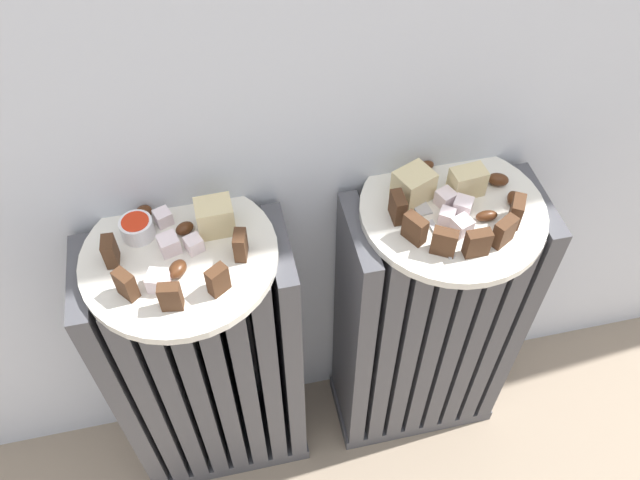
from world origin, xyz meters
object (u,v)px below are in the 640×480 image
object	(u,v)px
radiator_right	(425,328)
fork	(432,225)
radiator_left	(210,369)
jam_bowl_left	(137,227)
plate_right	(452,211)
plate_left	(179,257)

from	to	relation	value
radiator_right	fork	bearing A→B (deg)	-147.73
radiator_left	jam_bowl_left	world-z (taller)	jam_bowl_left
radiator_left	plate_right	distance (m)	0.46
jam_bowl_left	radiator_left	bearing A→B (deg)	-41.59
radiator_left	radiator_right	bearing A→B (deg)	0.00
radiator_right	fork	distance (m)	0.30
plate_left	jam_bowl_left	size ratio (longest dim) A/B	5.93
radiator_left	fork	size ratio (longest dim) A/B	5.64
plate_left	fork	distance (m)	0.33
plate_right	radiator_right	bearing A→B (deg)	180.00
plate_left	jam_bowl_left	bearing A→B (deg)	138.41
radiator_right	plate_left	distance (m)	0.46
fork	radiator_left	bearing A→B (deg)	175.80
plate_left	jam_bowl_left	xyz separation A→B (m)	(-0.05, 0.04, 0.02)
radiator_left	fork	world-z (taller)	fork
jam_bowl_left	fork	distance (m)	0.38
plate_left	plate_right	size ratio (longest dim) A/B	1.00
radiator_left	plate_left	world-z (taller)	plate_left
plate_right	fork	bearing A→B (deg)	-147.73
jam_bowl_left	fork	bearing A→B (deg)	-9.98
jam_bowl_left	radiator_right	bearing A→B (deg)	-5.79
radiator_right	fork	world-z (taller)	fork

